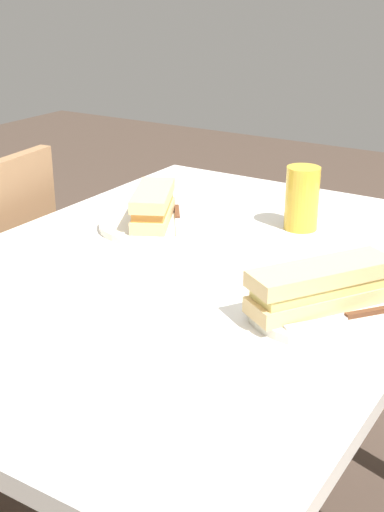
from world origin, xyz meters
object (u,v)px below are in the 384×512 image
(dining_table, at_px, (192,320))
(baguette_sandwich_far, at_px, (153,205))
(knife_near, at_px, (347,317))
(plate_far, at_px, (153,224))
(beer_glass, at_px, (302,198))
(baguette_sandwich_near, at_px, (321,286))
(knife_far, at_px, (178,218))
(plate_near, at_px, (319,310))

(dining_table, bearing_deg, baguette_sandwich_far, -126.40)
(knife_near, bearing_deg, plate_far, -112.47)
(knife_near, relative_size, beer_glass, 1.13)
(baguette_sandwich_near, xyz_separation_m, plate_far, (-0.19, -0.44, -0.04))
(baguette_sandwich_near, bearing_deg, knife_far, -118.32)
(knife_near, bearing_deg, beer_glass, -147.12)
(dining_table, bearing_deg, knife_far, -139.74)
(knife_far, bearing_deg, plate_near, 61.68)
(plate_near, bearing_deg, knife_far, -118.32)
(plate_far, bearing_deg, plate_near, 67.27)
(dining_table, xyz_separation_m, baguette_sandwich_far, (-0.13, -0.18, 0.16))
(baguette_sandwich_near, distance_m, plate_far, 0.48)
(beer_glass, bearing_deg, plate_far, -58.59)
(knife_far, bearing_deg, knife_near, 62.53)
(plate_near, distance_m, baguette_sandwich_near, 0.04)
(plate_far, xyz_separation_m, beer_glass, (-0.16, 0.26, 0.06))
(baguette_sandwich_far, relative_size, knife_far, 1.26)
(dining_table, height_order, beer_glass, beer_glass)
(knife_near, distance_m, beer_glass, 0.44)
(plate_near, height_order, baguette_sandwich_near, baguette_sandwich_near)
(baguette_sandwich_far, bearing_deg, plate_far, -90.00)
(plate_far, bearing_deg, knife_near, 67.53)
(beer_glass, bearing_deg, plate_near, 28.18)
(knife_near, height_order, plate_far, knife_near)
(plate_far, bearing_deg, baguette_sandwich_far, 90.00)
(baguette_sandwich_far, bearing_deg, knife_near, 67.53)
(baguette_sandwich_near, height_order, plate_far, baguette_sandwich_near)
(plate_near, bearing_deg, knife_near, 69.90)
(dining_table, relative_size, baguette_sandwich_near, 4.90)
(plate_far, relative_size, baguette_sandwich_far, 1.16)
(baguette_sandwich_near, distance_m, knife_far, 0.46)
(knife_far, height_order, beer_glass, beer_glass)
(knife_far, bearing_deg, baguette_sandwich_far, -50.06)
(dining_table, relative_size, knife_far, 7.52)
(baguette_sandwich_near, xyz_separation_m, beer_glass, (-0.35, -0.18, 0.02))
(knife_near, bearing_deg, baguette_sandwich_near, -110.10)
(knife_near, bearing_deg, dining_table, -103.18)
(plate_far, xyz_separation_m, knife_far, (-0.03, 0.04, 0.01))
(baguette_sandwich_far, distance_m, beer_glass, 0.31)
(knife_near, relative_size, baguette_sandwich_far, 0.76)
(plate_near, distance_m, knife_far, 0.46)
(plate_near, relative_size, knife_near, 1.53)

